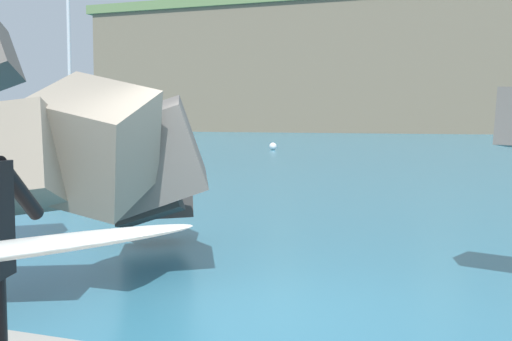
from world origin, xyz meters
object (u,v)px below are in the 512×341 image
at_px(boat_near_right, 120,143).
at_px(station_building_central, 251,2).
at_px(boat_near_left, 68,157).
at_px(boat_near_centre, 118,138).
at_px(mooring_buoy_inner, 273,146).

height_order(boat_near_right, station_building_central, station_building_central).
bearing_deg(boat_near_left, station_building_central, 107.08).
distance_m(boat_near_left, boat_near_centre, 16.28).
relative_size(mooring_buoy_inner, station_building_central, 0.07).
relative_size(boat_near_left, boat_near_centre, 1.31).
height_order(boat_near_centre, boat_near_right, boat_near_right).
relative_size(boat_near_left, mooring_buoy_inner, 18.45).
distance_m(mooring_buoy_inner, station_building_central, 66.34).
height_order(boat_near_centre, station_building_central, station_building_central).
relative_size(boat_near_left, station_building_central, 1.28).
bearing_deg(mooring_buoy_inner, station_building_central, 112.85).
bearing_deg(station_building_central, boat_near_right, -73.12).
bearing_deg(boat_near_centre, boat_near_right, -56.55).
distance_m(boat_near_right, mooring_buoy_inner, 11.40).
xyz_separation_m(boat_near_centre, station_building_central, (-16.03, 61.73, 18.83)).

